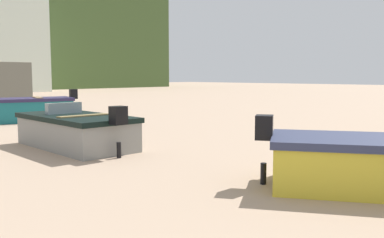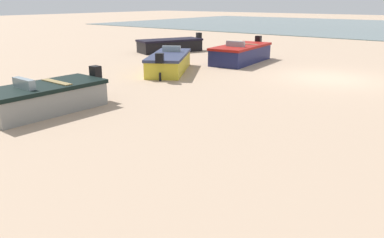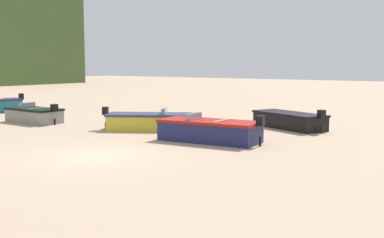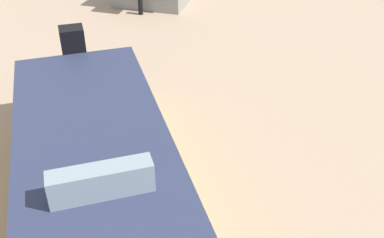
{
  "view_description": "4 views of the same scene",
  "coord_description": "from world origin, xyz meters",
  "px_view_note": "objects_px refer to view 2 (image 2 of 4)",
  "views": [
    {
      "loc": [
        -0.35,
        0.91,
        1.81
      ],
      "look_at": [
        5.79,
        6.87,
        0.92
      ],
      "focal_mm": 39.52,
      "sensor_mm": 36.0,
      "label": 1
    },
    {
      "loc": [
        -5.08,
        16.41,
        3.22
      ],
      "look_at": [
        0.1,
        9.62,
        0.54
      ],
      "focal_mm": 35.58,
      "sensor_mm": 36.0,
      "label": 2
    },
    {
      "loc": [
        -11.74,
        -12.68,
        3.36
      ],
      "look_at": [
        8.66,
        1.77,
        0.43
      ],
      "focal_mm": 44.84,
      "sensor_mm": 36.0,
      "label": 3
    },
    {
      "loc": [
        8.42,
        -0.34,
        3.54
      ],
      "look_at": [
        7.52,
        3.19,
        1.1
      ],
      "focal_mm": 42.88,
      "sensor_mm": 36.0,
      "label": 4
    }
  ],
  "objects_px": {
    "boat_grey_5": "(46,98)",
    "boat_navy_1": "(241,54)",
    "boat_black_0": "(170,45)",
    "boat_yellow_4": "(169,62)"
  },
  "relations": [
    {
      "from": "boat_grey_5",
      "to": "boat_navy_1",
      "type": "bearing_deg",
      "value": -87.34
    },
    {
      "from": "boat_black_0",
      "to": "boat_yellow_4",
      "type": "distance_m",
      "value": 7.2
    },
    {
      "from": "boat_navy_1",
      "to": "boat_grey_5",
      "type": "relative_size",
      "value": 1.24
    },
    {
      "from": "boat_navy_1",
      "to": "boat_yellow_4",
      "type": "height_order",
      "value": "boat_navy_1"
    },
    {
      "from": "boat_navy_1",
      "to": "boat_grey_5",
      "type": "bearing_deg",
      "value": 85.32
    },
    {
      "from": "boat_black_0",
      "to": "boat_navy_1",
      "type": "height_order",
      "value": "boat_navy_1"
    },
    {
      "from": "boat_yellow_4",
      "to": "boat_grey_5",
      "type": "distance_m",
      "value": 7.5
    },
    {
      "from": "boat_navy_1",
      "to": "boat_black_0",
      "type": "bearing_deg",
      "value": -15.5
    },
    {
      "from": "boat_yellow_4",
      "to": "boat_grey_5",
      "type": "xyz_separation_m",
      "value": [
        -1.45,
        7.36,
        -0.0
      ]
    },
    {
      "from": "boat_navy_1",
      "to": "boat_yellow_4",
      "type": "bearing_deg",
      "value": 68.49
    }
  ]
}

